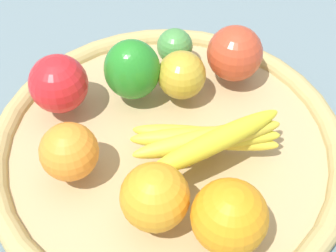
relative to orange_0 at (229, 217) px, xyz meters
The scene contains 11 objects.
ground_plane 0.17m from the orange_0, 97.12° to the right, with size 2.40×2.40×0.00m, color slate.
basket 0.16m from the orange_0, 97.12° to the right, with size 0.46×0.46×0.04m.
orange_0 is the anchor object (origin of this frame).
apple_2 0.22m from the orange_0, 109.72° to the right, with size 0.07×0.07×0.07m, color gold.
lime_0 0.29m from the orange_0, 110.75° to the right, with size 0.05×0.05×0.05m, color #4C9445.
apple_1 0.28m from the orange_0, 75.05° to the right, with size 0.08×0.08×0.08m, color red.
apple_0 0.26m from the orange_0, 127.70° to the right, with size 0.08×0.08×0.08m, color #C34429.
orange_1 0.20m from the orange_0, 57.78° to the right, with size 0.07×0.07×0.07m, color orange.
banana_bunch 0.11m from the orange_0, 113.46° to the right, with size 0.18×0.14×0.06m.
bell_pepper 0.24m from the orange_0, 94.63° to the right, with size 0.07×0.07×0.09m, color #268726.
orange_2 0.08m from the orange_0, 49.52° to the right, with size 0.08×0.08×0.08m, color orange.
Camera 1 is at (0.20, 0.33, 0.50)m, focal length 49.99 mm.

